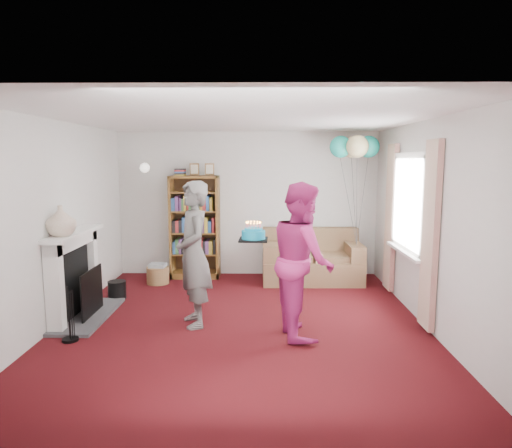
{
  "coord_description": "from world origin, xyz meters",
  "views": [
    {
      "loc": [
        0.26,
        -5.44,
        2.02
      ],
      "look_at": [
        0.17,
        0.6,
        1.17
      ],
      "focal_mm": 32.0,
      "sensor_mm": 36.0,
      "label": 1
    }
  ],
  "objects_px": {
    "sofa": "(311,261)",
    "person_striped": "(194,254)",
    "bookcase": "(195,227)",
    "person_magenta": "(302,259)",
    "birthday_cake": "(253,235)"
  },
  "relations": [
    {
      "from": "sofa",
      "to": "person_striped",
      "type": "xyz_separation_m",
      "value": [
        -1.66,
        -2.11,
        0.56
      ]
    },
    {
      "from": "bookcase",
      "to": "sofa",
      "type": "distance_m",
      "value": 2.07
    },
    {
      "from": "person_striped",
      "to": "bookcase",
      "type": "bearing_deg",
      "value": 168.45
    },
    {
      "from": "sofa",
      "to": "person_striped",
      "type": "height_order",
      "value": "person_striped"
    },
    {
      "from": "person_magenta",
      "to": "birthday_cake",
      "type": "height_order",
      "value": "person_magenta"
    },
    {
      "from": "person_striped",
      "to": "person_magenta",
      "type": "relative_size",
      "value": 1.0
    },
    {
      "from": "person_magenta",
      "to": "birthday_cake",
      "type": "distance_m",
      "value": 0.65
    },
    {
      "from": "person_magenta",
      "to": "birthday_cake",
      "type": "relative_size",
      "value": 5.32
    },
    {
      "from": "bookcase",
      "to": "birthday_cake",
      "type": "xyz_separation_m",
      "value": [
        1.05,
        -2.44,
        0.28
      ]
    },
    {
      "from": "sofa",
      "to": "birthday_cake",
      "type": "xyz_separation_m",
      "value": [
        -0.93,
        -2.21,
        0.82
      ]
    },
    {
      "from": "person_magenta",
      "to": "birthday_cake",
      "type": "xyz_separation_m",
      "value": [
        -0.56,
        0.19,
        0.25
      ]
    },
    {
      "from": "person_striped",
      "to": "sofa",
      "type": "bearing_deg",
      "value": 122.35
    },
    {
      "from": "person_striped",
      "to": "person_magenta",
      "type": "distance_m",
      "value": 1.32
    },
    {
      "from": "sofa",
      "to": "person_striped",
      "type": "bearing_deg",
      "value": -128.88
    },
    {
      "from": "bookcase",
      "to": "person_magenta",
      "type": "bearing_deg",
      "value": -58.39
    }
  ]
}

